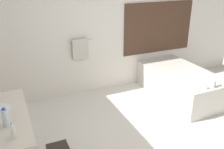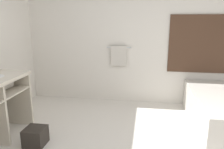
{
  "view_description": "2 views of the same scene",
  "coord_description": "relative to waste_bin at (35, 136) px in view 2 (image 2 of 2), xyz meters",
  "views": [
    {
      "loc": [
        -1.66,
        -2.38,
        2.39
      ],
      "look_at": [
        -0.16,
        0.95,
        0.87
      ],
      "focal_mm": 40.0,
      "sensor_mm": 36.0,
      "label": 1
    },
    {
      "loc": [
        0.25,
        -2.19,
        1.68
      ],
      "look_at": [
        -0.23,
        0.83,
        0.92
      ],
      "focal_mm": 35.0,
      "sensor_mm": 36.0,
      "label": 2
    }
  ],
  "objects": [
    {
      "name": "wall_back_with_blinds",
      "position": [
        1.27,
        1.91,
        1.22
      ],
      "size": [
        7.4,
        0.13,
        2.7
      ],
      "color": "white",
      "rests_on": "ground_plane"
    },
    {
      "name": "waste_bin",
      "position": [
        0.0,
        0.0,
        0.0
      ],
      "size": [
        0.28,
        0.28,
        0.25
      ],
      "color": "#2D2823",
      "rests_on": "ground_plane"
    }
  ]
}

